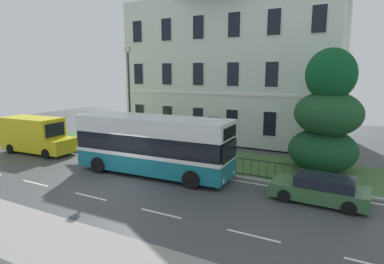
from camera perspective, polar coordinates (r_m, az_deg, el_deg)
ground_plane at (r=18.46m, az=-11.08°, el=-8.23°), size 60.00×56.00×0.18m
georgian_townhouse at (r=30.05m, az=7.88°, el=13.12°), size 18.06×9.53×14.21m
iron_verge_railing at (r=20.50m, az=-3.62°, el=-4.29°), size 14.89×0.04×0.97m
evergreen_tree at (r=20.33m, az=22.56°, el=1.95°), size 4.05×4.01×7.20m
single_decker_bus at (r=18.73m, az=-6.81°, el=-2.19°), size 9.32×3.02×3.35m
white_panel_van at (r=26.33m, az=-25.77°, el=-0.44°), size 5.67×2.48×2.58m
parked_hatchback_00 at (r=16.05m, az=21.60°, el=-9.33°), size 4.23×1.96×1.24m
street_lamp_post at (r=22.49m, az=-10.96°, el=6.38°), size 0.36×0.24×7.37m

